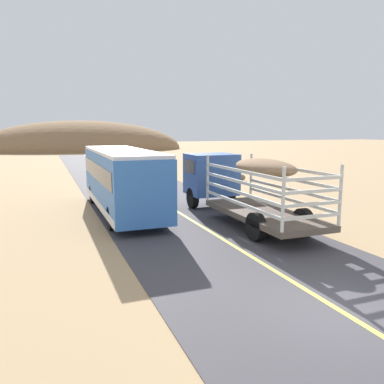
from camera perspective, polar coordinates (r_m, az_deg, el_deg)
The scene contains 7 objects.
ground_plane at distance 10.10m, azimuth 21.20°, elevation -16.24°, with size 240.00×240.00×0.00m, color tan.
road_surface at distance 10.09m, azimuth 21.21°, elevation -16.19°, with size 8.00×120.00×0.02m, color #423F44.
road_centre_line at distance 10.09m, azimuth 21.21°, elevation -16.13°, with size 0.16×117.60×0.00m, color #D8CC4C.
livestock_truck at distance 19.10m, azimuth 5.49°, elevation 1.87°, with size 2.53×9.70×3.02m.
bus at distance 19.79m, azimuth -10.35°, elevation 1.89°, with size 2.54×10.00×3.21m.
boulder_mid_field at distance 32.07m, azimuth 7.13°, elevation 2.13°, with size 0.93×0.77×0.57m, color #756656.
distant_hill at distance 84.43m, azimuth -15.95°, elevation 6.07°, with size 42.34×27.31×12.04m, color olive.
Camera 1 is at (-6.32, -6.63, 4.25)m, focal length 35.98 mm.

